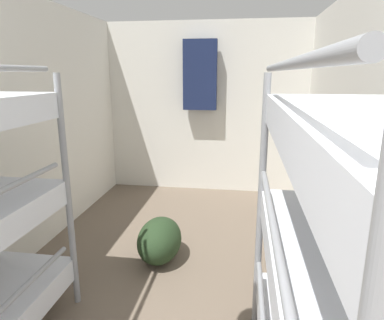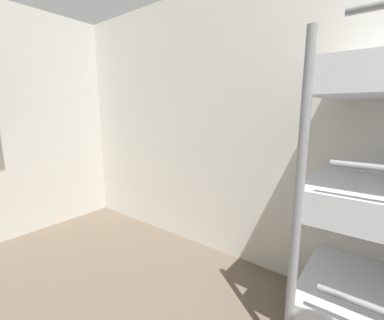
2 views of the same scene
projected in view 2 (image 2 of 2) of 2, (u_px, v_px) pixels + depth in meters
wall_right at (308, 131)px, 1.81m from camera, size 0.06×5.12×2.31m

